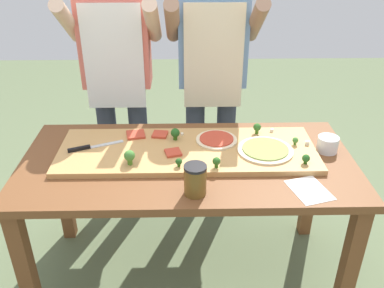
% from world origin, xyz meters
% --- Properties ---
extents(ground_plane, '(8.00, 8.00, 0.00)m').
position_xyz_m(ground_plane, '(0.00, 0.00, 0.00)').
color(ground_plane, '#60704C').
extents(prep_table, '(1.62, 0.79, 0.76)m').
position_xyz_m(prep_table, '(0.00, 0.00, 0.66)').
color(prep_table, brown).
rests_on(prep_table, ground).
extents(cutting_board, '(1.28, 0.44, 0.03)m').
position_xyz_m(cutting_board, '(-0.00, 0.06, 0.77)').
color(cutting_board, tan).
rests_on(cutting_board, prep_table).
extents(chefs_knife, '(0.26, 0.13, 0.02)m').
position_xyz_m(chefs_knife, '(-0.50, 0.07, 0.79)').
color(chefs_knife, '#B7BABF').
rests_on(chefs_knife, cutting_board).
extents(pizza_whole_tomato_red, '(0.21, 0.21, 0.02)m').
position_xyz_m(pizza_whole_tomato_red, '(0.15, 0.13, 0.79)').
color(pizza_whole_tomato_red, beige).
rests_on(pizza_whole_tomato_red, cutting_board).
extents(pizza_whole_pesto_green, '(0.28, 0.28, 0.02)m').
position_xyz_m(pizza_whole_pesto_green, '(0.38, 0.02, 0.79)').
color(pizza_whole_pesto_green, beige).
rests_on(pizza_whole_pesto_green, cutting_board).
extents(pizza_slice_near_left, '(0.09, 0.09, 0.01)m').
position_xyz_m(pizza_slice_near_left, '(-0.07, 0.01, 0.79)').
color(pizza_slice_near_left, '#BC3D28').
rests_on(pizza_slice_near_left, cutting_board).
extents(pizza_slice_center, '(0.09, 0.09, 0.01)m').
position_xyz_m(pizza_slice_center, '(-0.14, 0.20, 0.79)').
color(pizza_slice_center, '#BC3D28').
rests_on(pizza_slice_center, cutting_board).
extents(pizza_slice_far_right, '(0.11, 0.11, 0.01)m').
position_xyz_m(pizza_slice_far_right, '(-0.27, 0.20, 0.79)').
color(pizza_slice_far_right, '#BC3D28').
rests_on(pizza_slice_far_right, cutting_board).
extents(broccoli_floret_front_mid, '(0.04, 0.04, 0.06)m').
position_xyz_m(broccoli_floret_front_mid, '(0.37, 0.21, 0.82)').
color(broccoli_floret_front_mid, '#366618').
rests_on(broccoli_floret_front_mid, cutting_board).
extents(broccoli_floret_center_left, '(0.04, 0.04, 0.05)m').
position_xyz_m(broccoli_floret_center_left, '(0.55, -0.10, 0.81)').
color(broccoli_floret_center_left, '#2C5915').
rests_on(broccoli_floret_center_left, cutting_board).
extents(broccoli_floret_back_mid, '(0.03, 0.03, 0.04)m').
position_xyz_m(broccoli_floret_back_mid, '(0.54, 0.08, 0.81)').
color(broccoli_floret_back_mid, '#487A23').
rests_on(broccoli_floret_back_mid, cutting_board).
extents(broccoli_floret_back_left, '(0.05, 0.05, 0.06)m').
position_xyz_m(broccoli_floret_back_left, '(-0.06, 0.15, 0.82)').
color(broccoli_floret_back_left, '#2C5915').
rests_on(broccoli_floret_back_left, cutting_board).
extents(broccoli_floret_front_left, '(0.03, 0.03, 0.04)m').
position_xyz_m(broccoli_floret_front_left, '(-0.04, -0.11, 0.81)').
color(broccoli_floret_front_left, '#2C5915').
rests_on(broccoli_floret_front_left, cutting_board).
extents(broccoli_floret_center_right, '(0.05, 0.05, 0.07)m').
position_xyz_m(broccoli_floret_center_right, '(-0.27, -0.09, 0.83)').
color(broccoli_floret_center_right, '#487A23').
rests_on(broccoli_floret_center_right, cutting_board).
extents(broccoli_floret_front_right, '(0.04, 0.04, 0.05)m').
position_xyz_m(broccoli_floret_front_right, '(0.13, -0.12, 0.82)').
color(broccoli_floret_front_right, '#366618').
rests_on(broccoli_floret_front_right, cutting_board).
extents(cheese_crumble_a, '(0.02, 0.02, 0.02)m').
position_xyz_m(cheese_crumble_a, '(0.61, 0.08, 0.80)').
color(cheese_crumble_a, silver).
rests_on(cheese_crumble_a, cutting_board).
extents(cheese_crumble_b, '(0.02, 0.02, 0.02)m').
position_xyz_m(cheese_crumble_b, '(0.45, 0.23, 0.79)').
color(cheese_crumble_b, white).
rests_on(cheese_crumble_b, cutting_board).
extents(cheese_crumble_c, '(0.02, 0.02, 0.01)m').
position_xyz_m(cheese_crumble_c, '(-0.03, 0.20, 0.79)').
color(cheese_crumble_c, white).
rests_on(cheese_crumble_c, cutting_board).
extents(flour_cup, '(0.10, 0.10, 0.08)m').
position_xyz_m(flour_cup, '(0.70, 0.06, 0.79)').
color(flour_cup, white).
rests_on(flour_cup, prep_table).
extents(sauce_jar, '(0.10, 0.10, 0.14)m').
position_xyz_m(sauce_jar, '(0.03, -0.28, 0.83)').
color(sauce_jar, brown).
rests_on(sauce_jar, prep_table).
extents(recipe_note, '(0.19, 0.22, 0.00)m').
position_xyz_m(recipe_note, '(0.53, -0.27, 0.76)').
color(recipe_note, white).
rests_on(recipe_note, prep_table).
extents(cook_left, '(0.54, 0.39, 1.67)m').
position_xyz_m(cook_left, '(-0.41, 0.66, 1.00)').
color(cook_left, '#333847').
rests_on(cook_left, ground).
extents(cook_right, '(0.54, 0.39, 1.67)m').
position_xyz_m(cook_right, '(0.16, 0.66, 1.00)').
color(cook_right, '#333847').
rests_on(cook_right, ground).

